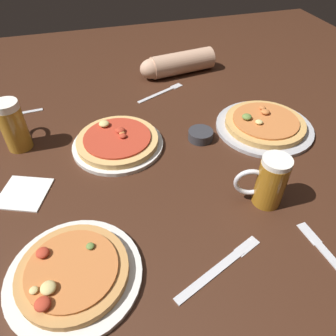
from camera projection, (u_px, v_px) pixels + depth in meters
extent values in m
cube|color=#3D2114|center=(168.00, 177.00, 0.89)|extent=(2.40, 2.40, 0.03)
cylinder|color=silver|center=(75.00, 276.00, 0.65)|extent=(0.27, 0.27, 0.01)
cylinder|color=tan|center=(73.00, 272.00, 0.64)|extent=(0.22, 0.22, 0.02)
cylinder|color=#C67038|center=(72.00, 269.00, 0.63)|extent=(0.18, 0.18, 0.01)
ellipsoid|color=#DBC67A|center=(48.00, 288.00, 0.59)|extent=(0.03, 0.03, 0.01)
ellipsoid|color=olive|center=(90.00, 246.00, 0.66)|extent=(0.02, 0.02, 0.01)
ellipsoid|color=#B73823|center=(43.00, 253.00, 0.64)|extent=(0.03, 0.03, 0.01)
ellipsoid|color=#DBC67A|center=(34.00, 290.00, 0.59)|extent=(0.02, 0.02, 0.01)
ellipsoid|color=#B73823|center=(42.00, 304.00, 0.57)|extent=(0.03, 0.03, 0.01)
cylinder|color=#B2B2B7|center=(264.00, 127.00, 1.03)|extent=(0.31, 0.31, 0.01)
cylinder|color=tan|center=(265.00, 123.00, 1.02)|extent=(0.25, 0.25, 0.02)
cylinder|color=#C67038|center=(266.00, 120.00, 1.01)|extent=(0.21, 0.21, 0.01)
ellipsoid|color=#DBC67A|center=(259.00, 122.00, 0.99)|extent=(0.02, 0.02, 0.01)
ellipsoid|color=#C67038|center=(262.00, 108.00, 1.05)|extent=(0.02, 0.02, 0.01)
ellipsoid|color=olive|center=(247.00, 117.00, 1.01)|extent=(0.03, 0.03, 0.02)
ellipsoid|color=#C67038|center=(265.00, 112.00, 1.03)|extent=(0.03, 0.03, 0.01)
cylinder|color=silver|center=(118.00, 145.00, 0.96)|extent=(0.27, 0.27, 0.01)
cylinder|color=tan|center=(118.00, 141.00, 0.95)|extent=(0.24, 0.24, 0.02)
cylinder|color=#B73823|center=(117.00, 137.00, 0.94)|extent=(0.20, 0.20, 0.01)
ellipsoid|color=#B73823|center=(120.00, 130.00, 0.95)|extent=(0.03, 0.03, 0.01)
ellipsoid|color=#DBC67A|center=(104.00, 124.00, 0.98)|extent=(0.03, 0.03, 0.02)
ellipsoid|color=#C67038|center=(122.00, 133.00, 0.95)|extent=(0.02, 0.02, 0.01)
ellipsoid|color=#B73823|center=(123.00, 136.00, 0.94)|extent=(0.02, 0.02, 0.01)
cylinder|color=#B27A23|center=(14.00, 129.00, 0.92)|extent=(0.07, 0.07, 0.13)
cylinder|color=white|center=(5.00, 106.00, 0.87)|extent=(0.07, 0.07, 0.02)
torus|color=silver|center=(15.00, 120.00, 0.95)|extent=(0.01, 0.09, 0.09)
cylinder|color=#9E6619|center=(271.00, 183.00, 0.76)|extent=(0.07, 0.07, 0.12)
cylinder|color=white|center=(277.00, 162.00, 0.71)|extent=(0.07, 0.07, 0.01)
torus|color=silver|center=(251.00, 182.00, 0.76)|extent=(0.08, 0.04, 0.08)
cylinder|color=#333338|center=(201.00, 135.00, 0.98)|extent=(0.08, 0.08, 0.03)
cube|color=white|center=(24.00, 193.00, 0.82)|extent=(0.15, 0.15, 0.01)
cube|color=silver|center=(157.00, 94.00, 1.19)|extent=(0.16, 0.09, 0.01)
cube|color=silver|center=(177.00, 86.00, 1.24)|extent=(0.05, 0.04, 0.00)
cube|color=silver|center=(212.00, 274.00, 0.65)|extent=(0.18, 0.09, 0.01)
cube|color=silver|center=(247.00, 246.00, 0.70)|extent=(0.06, 0.04, 0.00)
cube|color=silver|center=(13.00, 114.00, 1.09)|extent=(0.19, 0.03, 0.01)
cube|color=silver|center=(309.00, 233.00, 0.73)|extent=(0.03, 0.06, 0.00)
cylinder|color=tan|center=(182.00, 63.00, 1.30)|extent=(0.27, 0.12, 0.09)
ellipsoid|color=tan|center=(152.00, 69.00, 1.26)|extent=(0.10, 0.08, 0.08)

